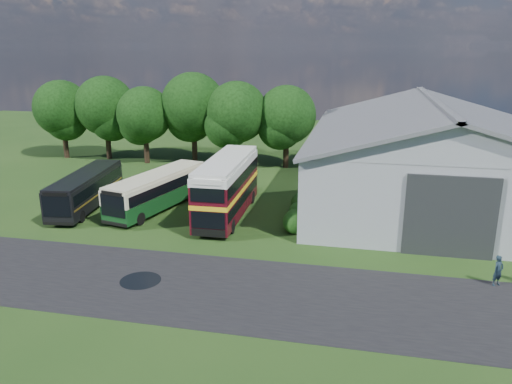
% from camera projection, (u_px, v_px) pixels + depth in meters
% --- Properties ---
extents(ground, '(120.00, 120.00, 0.00)m').
position_uv_depth(ground, '(186.00, 261.00, 29.31)').
color(ground, '#1A3811').
rests_on(ground, ground).
extents(asphalt_road, '(60.00, 8.00, 0.02)m').
position_uv_depth(asphalt_road, '(221.00, 289.00, 25.89)').
color(asphalt_road, black).
rests_on(asphalt_road, ground).
extents(puddle, '(2.20, 2.20, 0.01)m').
position_uv_depth(puddle, '(141.00, 281.00, 26.81)').
color(puddle, black).
rests_on(puddle, ground).
extents(storage_shed, '(18.80, 24.80, 8.15)m').
position_uv_depth(storage_shed, '(429.00, 149.00, 40.05)').
color(storage_shed, gray).
rests_on(storage_shed, ground).
extents(tree_far_left, '(6.12, 6.12, 8.64)m').
position_uv_depth(tree_far_left, '(62.00, 108.00, 54.97)').
color(tree_far_left, black).
rests_on(tree_far_left, ground).
extents(tree_left_a, '(6.46, 6.46, 9.12)m').
position_uv_depth(tree_left_a, '(105.00, 106.00, 54.33)').
color(tree_left_a, black).
rests_on(tree_left_a, ground).
extents(tree_left_b, '(5.78, 5.78, 8.16)m').
position_uv_depth(tree_left_b, '(144.00, 114.00, 52.54)').
color(tree_left_b, black).
rests_on(tree_left_b, ground).
extents(tree_mid, '(6.80, 6.80, 9.60)m').
position_uv_depth(tree_mid, '(193.00, 105.00, 52.47)').
color(tree_mid, black).
rests_on(tree_mid, ground).
extents(tree_right_a, '(6.26, 6.26, 8.83)m').
position_uv_depth(tree_right_a, '(237.00, 112.00, 50.65)').
color(tree_right_a, black).
rests_on(tree_right_a, ground).
extents(tree_right_b, '(5.98, 5.98, 8.45)m').
position_uv_depth(tree_right_b, '(287.00, 115.00, 50.44)').
color(tree_right_b, black).
rests_on(tree_right_b, ground).
extents(shrub_front, '(1.70, 1.70, 1.70)m').
position_uv_depth(shrub_front, '(295.00, 232.00, 33.79)').
color(shrub_front, '#194714').
rests_on(shrub_front, ground).
extents(shrub_mid, '(1.60, 1.60, 1.60)m').
position_uv_depth(shrub_mid, '(299.00, 223.00, 35.67)').
color(shrub_mid, '#194714').
rests_on(shrub_mid, ground).
extents(shrub_back, '(1.80, 1.80, 1.80)m').
position_uv_depth(shrub_back, '(302.00, 214.00, 37.54)').
color(shrub_back, '#194714').
rests_on(shrub_back, ground).
extents(bus_green_single, '(4.61, 10.48, 2.82)m').
position_uv_depth(bus_green_single, '(158.00, 190.00, 38.34)').
color(bus_green_single, black).
rests_on(bus_green_single, ground).
extents(bus_maroon_double, '(2.85, 10.26, 4.38)m').
position_uv_depth(bus_maroon_double, '(227.00, 188.00, 36.46)').
color(bus_maroon_double, black).
rests_on(bus_maroon_double, ground).
extents(bus_dark_single, '(3.53, 10.11, 2.73)m').
position_uv_depth(bus_dark_single, '(86.00, 189.00, 38.71)').
color(bus_dark_single, black).
rests_on(bus_dark_single, ground).
extents(visitor_a, '(0.73, 0.68, 1.67)m').
position_uv_depth(visitor_a, '(498.00, 271.00, 26.06)').
color(visitor_a, '#162531').
rests_on(visitor_a, ground).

